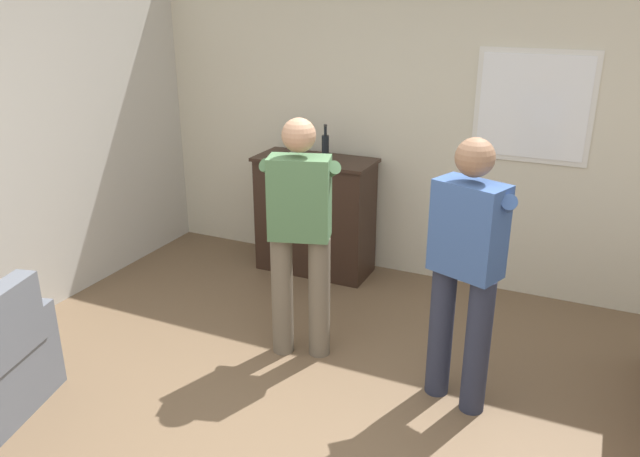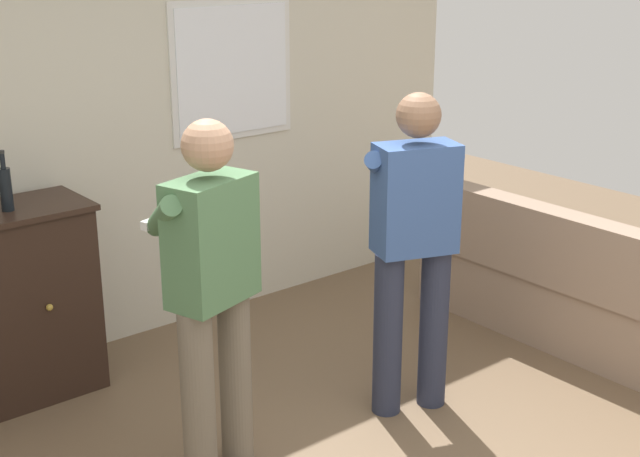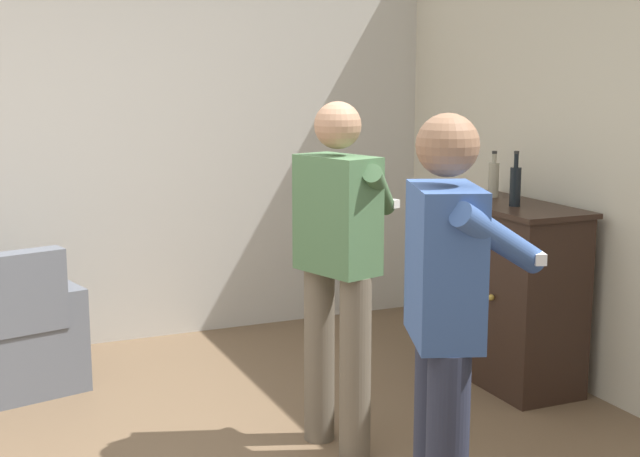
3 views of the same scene
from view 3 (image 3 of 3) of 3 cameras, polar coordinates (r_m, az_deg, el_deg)
wall_side_left at (r=6.01m, az=-16.47°, el=5.72°), size 0.12×5.20×2.80m
sideboard_cabinet at (r=5.38m, az=11.75°, el=-3.95°), size 1.05×0.49×1.06m
bottle_wine_green at (r=5.14m, az=12.39°, el=2.74°), size 0.06×0.06×0.31m
bottle_liquor_amber at (r=5.48m, az=11.05°, el=3.15°), size 0.06×0.06×0.28m
person_standing_left at (r=4.21m, az=1.23°, el=-2.00°), size 0.53×0.52×1.68m
person_standing_right at (r=3.19m, az=8.09°, el=-6.07°), size 0.52×0.52×1.68m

